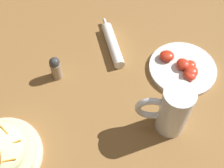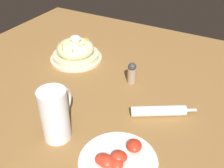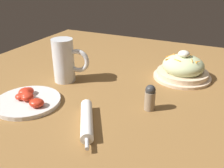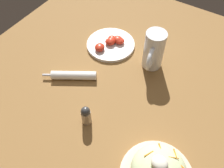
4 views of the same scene
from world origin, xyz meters
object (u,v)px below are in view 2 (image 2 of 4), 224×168
object	(u,v)px
napkin_roll	(159,111)
salt_shaker	(132,73)
tomato_plate	(118,161)
salad_plate	(76,51)
beer_mug	(56,117)

from	to	relation	value
napkin_roll	salt_shaker	distance (m)	0.21
tomato_plate	salt_shaker	bearing A→B (deg)	-69.99
salad_plate	salt_shaker	bearing A→B (deg)	171.54
salt_shaker	salad_plate	bearing A→B (deg)	-8.46
salad_plate	beer_mug	world-z (taller)	beer_mug
napkin_roll	salt_shaker	bearing A→B (deg)	-39.42
salad_plate	beer_mug	distance (m)	0.47
salad_plate	salt_shaker	distance (m)	0.30
salad_plate	tomato_plate	world-z (taller)	salad_plate
beer_mug	napkin_roll	world-z (taller)	beer_mug
tomato_plate	beer_mug	bearing A→B (deg)	-2.34
salad_plate	salt_shaker	world-z (taller)	salad_plate
napkin_roll	tomato_plate	world-z (taller)	tomato_plate
salt_shaker	tomato_plate	bearing A→B (deg)	110.01
beer_mug	salt_shaker	distance (m)	0.38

